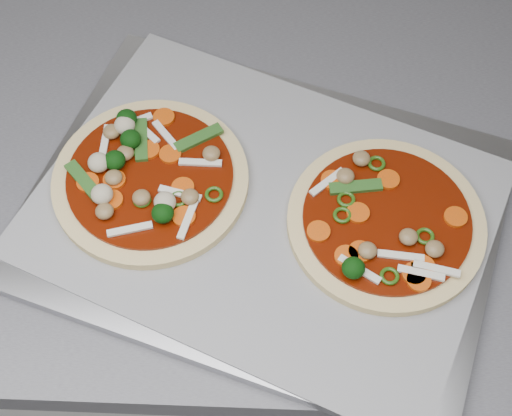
{
  "coord_description": "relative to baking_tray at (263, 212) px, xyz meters",
  "views": [
    {
      "loc": [
        -0.11,
        0.82,
        1.59
      ],
      "look_at": [
        -0.13,
        1.21,
        0.93
      ],
      "focal_mm": 50.0,
      "sensor_mm": 36.0,
      "label": 1
    }
  ],
  "objects": [
    {
      "name": "parchment",
      "position": [
        0.0,
        0.0,
        0.01
      ],
      "size": [
        0.58,
        0.51,
        0.0
      ],
      "primitive_type": "cube",
      "rotation": [
        0.0,
        0.0,
        -0.4
      ],
      "color": "#9D9DA2",
      "rests_on": "baking_tray"
    },
    {
      "name": "pizza_right",
      "position": [
        0.13,
        -0.02,
        0.02
      ],
      "size": [
        0.3,
        0.3,
        0.04
      ],
      "rotation": [
        0.0,
        0.0,
        -0.66
      ],
      "color": "beige",
      "rests_on": "parchment"
    },
    {
      "name": "base_cabinet",
      "position": [
        0.12,
        0.08,
        -0.48
      ],
      "size": [
        3.6,
        0.6,
        0.86
      ],
      "primitive_type": "cube",
      "color": "silver",
      "rests_on": "ground"
    },
    {
      "name": "baking_tray",
      "position": [
        0.0,
        0.0,
        0.0
      ],
      "size": [
        0.59,
        0.51,
        0.02
      ],
      "primitive_type": "cube",
      "rotation": [
        0.0,
        0.0,
        -0.31
      ],
      "color": "#96969C",
      "rests_on": "countertop"
    },
    {
      "name": "countertop",
      "position": [
        0.12,
        0.08,
        -0.03
      ],
      "size": [
        3.6,
        0.6,
        0.04
      ],
      "primitive_type": "cube",
      "color": "slate",
      "rests_on": "base_cabinet"
    },
    {
      "name": "pizza_left",
      "position": [
        -0.13,
        0.03,
        0.02
      ],
      "size": [
        0.28,
        0.28,
        0.04
      ],
      "rotation": [
        0.0,
        0.0,
        -0.34
      ],
      "color": "beige",
      "rests_on": "parchment"
    }
  ]
}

